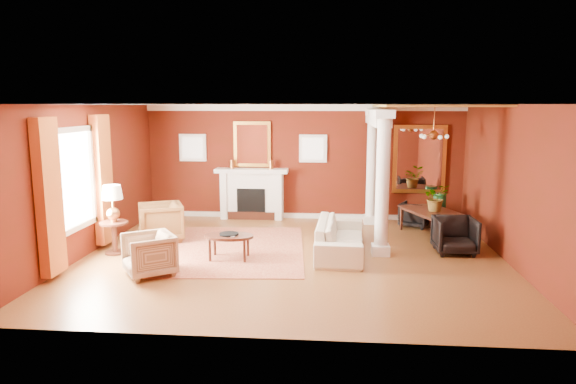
# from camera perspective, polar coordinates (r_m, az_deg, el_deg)

# --- Properties ---
(ground) EXTENTS (8.00, 8.00, 0.00)m
(ground) POSITION_cam_1_polar(r_m,az_deg,el_deg) (9.94, 0.50, -7.24)
(ground) COLOR brown
(ground) RESTS_ON ground
(room_shell) EXTENTS (8.04, 7.04, 2.92)m
(room_shell) POSITION_cam_1_polar(r_m,az_deg,el_deg) (9.55, 0.52, 4.42)
(room_shell) COLOR #56140C
(room_shell) RESTS_ON ground
(fireplace) EXTENTS (1.85, 0.42, 1.29)m
(fireplace) POSITION_cam_1_polar(r_m,az_deg,el_deg) (13.16, -4.03, -0.18)
(fireplace) COLOR white
(fireplace) RESTS_ON ground
(overmantel_mirror) EXTENTS (0.95, 0.07, 1.15)m
(overmantel_mirror) POSITION_cam_1_polar(r_m,az_deg,el_deg) (13.13, -4.00, 5.32)
(overmantel_mirror) COLOR gold
(overmantel_mirror) RESTS_ON fireplace
(flank_window_left) EXTENTS (0.70, 0.07, 0.70)m
(flank_window_left) POSITION_cam_1_polar(r_m,az_deg,el_deg) (13.48, -10.54, 4.87)
(flank_window_left) COLOR white
(flank_window_left) RESTS_ON room_shell
(flank_window_right) EXTENTS (0.70, 0.07, 0.70)m
(flank_window_right) POSITION_cam_1_polar(r_m,az_deg,el_deg) (13.00, 2.80, 4.85)
(flank_window_right) COLOR white
(flank_window_right) RESTS_ON room_shell
(left_window) EXTENTS (0.21, 2.55, 2.60)m
(left_window) POSITION_cam_1_polar(r_m,az_deg,el_deg) (10.12, -22.32, 0.60)
(left_window) COLOR white
(left_window) RESTS_ON room_shell
(column_front) EXTENTS (0.36, 0.36, 2.80)m
(column_front) POSITION_cam_1_polar(r_m,az_deg,el_deg) (9.94, 10.47, 1.03)
(column_front) COLOR white
(column_front) RESTS_ON ground
(column_back) EXTENTS (0.36, 0.36, 2.80)m
(column_back) POSITION_cam_1_polar(r_m,az_deg,el_deg) (12.61, 9.31, 2.88)
(column_back) COLOR white
(column_back) RESTS_ON ground
(header_beam) EXTENTS (0.30, 3.20, 0.32)m
(header_beam) POSITION_cam_1_polar(r_m,az_deg,el_deg) (11.43, 9.89, 8.17)
(header_beam) COLOR white
(header_beam) RESTS_ON column_front
(amber_ceiling) EXTENTS (2.30, 3.40, 0.04)m
(amber_ceiling) POSITION_cam_1_polar(r_m,az_deg,el_deg) (11.43, 15.82, 9.20)
(amber_ceiling) COLOR gold
(amber_ceiling) RESTS_ON room_shell
(dining_mirror) EXTENTS (1.30, 0.07, 1.70)m
(dining_mirror) POSITION_cam_1_polar(r_m,az_deg,el_deg) (13.19, 14.39, 3.53)
(dining_mirror) COLOR gold
(dining_mirror) RESTS_ON room_shell
(chandelier) EXTENTS (0.60, 0.62, 0.75)m
(chandelier) POSITION_cam_1_polar(r_m,az_deg,el_deg) (11.51, 15.87, 6.10)
(chandelier) COLOR #C07A3C
(chandelier) RESTS_ON room_shell
(crown_trim) EXTENTS (8.00, 0.08, 0.16)m
(crown_trim) POSITION_cam_1_polar(r_m,az_deg,el_deg) (12.97, 1.72, 9.35)
(crown_trim) COLOR white
(crown_trim) RESTS_ON room_shell
(base_trim) EXTENTS (8.00, 0.08, 0.12)m
(base_trim) POSITION_cam_1_polar(r_m,az_deg,el_deg) (13.27, 1.66, -2.65)
(base_trim) COLOR white
(base_trim) RESTS_ON ground
(rug) EXTENTS (3.00, 3.83, 0.01)m
(rug) POSITION_cam_1_polar(r_m,az_deg,el_deg) (10.52, -5.86, -6.30)
(rug) COLOR maroon
(rug) RESTS_ON ground
(sofa) EXTENTS (0.76, 2.28, 0.88)m
(sofa) POSITION_cam_1_polar(r_m,az_deg,el_deg) (10.13, 5.84, -4.39)
(sofa) COLOR white
(sofa) RESTS_ON ground
(armchair_leopard) EXTENTS (1.10, 1.13, 0.91)m
(armchair_leopard) POSITION_cam_1_polar(r_m,az_deg,el_deg) (11.33, -13.98, -3.06)
(armchair_leopard) COLOR black
(armchair_leopard) RESTS_ON ground
(armchair_stripe) EXTENTS (1.05, 1.06, 0.80)m
(armchair_stripe) POSITION_cam_1_polar(r_m,az_deg,el_deg) (9.14, -15.19, -6.50)
(armchair_stripe) COLOR tan
(armchair_stripe) RESTS_ON ground
(coffee_table) EXTENTS (0.93, 0.93, 0.47)m
(coffee_table) POSITION_cam_1_polar(r_m,az_deg,el_deg) (9.77, -6.57, -5.03)
(coffee_table) COLOR black
(coffee_table) RESTS_ON ground
(coffee_book) EXTENTS (0.15, 0.03, 0.20)m
(coffee_book) POSITION_cam_1_polar(r_m,az_deg,el_deg) (9.67, -6.67, -4.29)
(coffee_book) COLOR black
(coffee_book) RESTS_ON coffee_table
(side_table) EXTENTS (0.55, 0.55, 1.36)m
(side_table) POSITION_cam_1_polar(r_m,az_deg,el_deg) (10.53, -18.88, -1.77)
(side_table) COLOR black
(side_table) RESTS_ON ground
(dining_table) EXTENTS (1.13, 1.75, 0.92)m
(dining_table) POSITION_cam_1_polar(r_m,az_deg,el_deg) (11.78, 16.01, -2.62)
(dining_table) COLOR black
(dining_table) RESTS_ON ground
(dining_chair_near) EXTENTS (0.80, 0.75, 0.79)m
(dining_chair_near) POSITION_cam_1_polar(r_m,az_deg,el_deg) (10.62, 18.06, -4.41)
(dining_chair_near) COLOR black
(dining_chair_near) RESTS_ON ground
(dining_chair_far) EXTENTS (0.82, 0.79, 0.65)m
(dining_chair_far) POSITION_cam_1_polar(r_m,az_deg,el_deg) (12.65, 13.90, -2.32)
(dining_chair_far) COLOR black
(dining_chair_far) RESTS_ON ground
(green_urn) EXTENTS (0.34, 0.34, 0.81)m
(green_urn) POSITION_cam_1_polar(r_m,az_deg,el_deg) (12.88, 16.43, -2.25)
(green_urn) COLOR #14401F
(green_urn) RESTS_ON ground
(potted_plant) EXTENTS (0.71, 0.75, 0.47)m
(potted_plant) POSITION_cam_1_polar(r_m,az_deg,el_deg) (11.66, 16.17, 0.71)
(potted_plant) COLOR #26591E
(potted_plant) RESTS_ON dining_table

